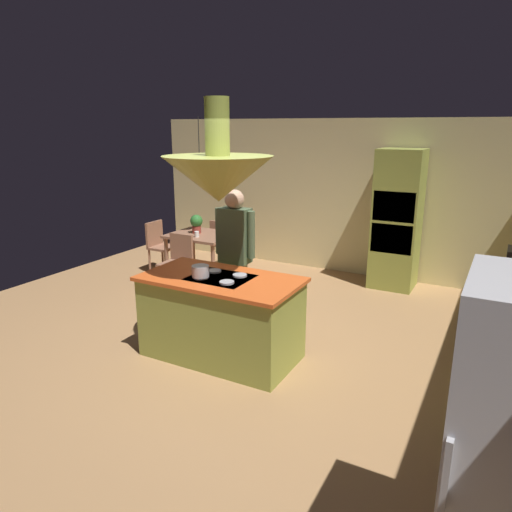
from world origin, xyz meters
The scene contains 14 objects.
ground centered at (0.00, 0.00, 0.00)m, with size 8.16×8.16×0.00m, color #AD7F51.
wall_back centered at (0.00, 3.45, 1.27)m, with size 6.80×0.10×2.55m, color beige.
kitchen_island centered at (0.00, -0.20, 0.45)m, with size 1.68×0.90×0.92m.
oven_tower centered at (1.10, 3.04, 1.06)m, with size 0.66×0.62×2.11m.
dining_table centered at (-1.70, 1.90, 0.65)m, with size 1.01×0.84×0.76m.
person_at_island centered at (-0.25, 0.52, 0.99)m, with size 0.53×0.23×1.72m.
range_hood centered at (0.00, -0.20, 1.95)m, with size 1.10×1.10×1.00m.
pendant_light_over_table centered at (-1.70, 1.90, 1.86)m, with size 0.32×0.32×0.82m.
chair_facing_island centered at (-1.70, 1.26, 0.50)m, with size 0.40×0.40×0.87m.
chair_by_back_wall centered at (-1.70, 2.54, 0.50)m, with size 0.40×0.40×0.87m.
chair_at_corner centered at (-2.58, 1.90, 0.50)m, with size 0.40×0.40×0.87m.
potted_plant_on_table centered at (-1.81, 1.92, 0.93)m, with size 0.20×0.20×0.30m.
cup_on_table centered at (-1.65, 1.69, 0.81)m, with size 0.07×0.07×0.09m, color white.
cooking_pot_on_cooktop centered at (-0.16, -0.33, 0.98)m, with size 0.18×0.18×0.12m, color #B2B2B7.
Camera 1 is at (2.56, -4.14, 2.44)m, focal length 32.99 mm.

